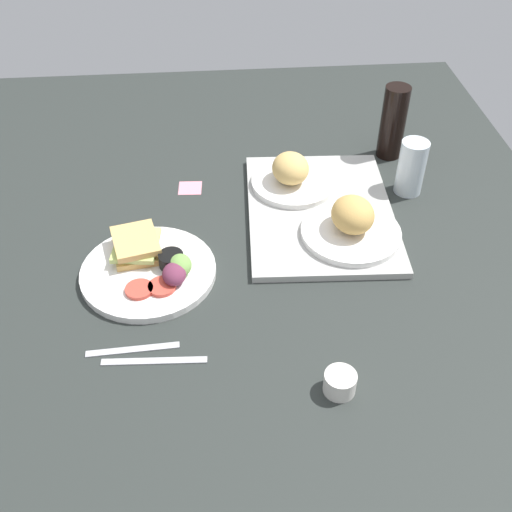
% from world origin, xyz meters
% --- Properties ---
extents(ground_plane, '(1.90, 1.50, 0.03)m').
position_xyz_m(ground_plane, '(0.00, 0.00, -0.01)').
color(ground_plane, '#282D2B').
extents(serving_tray, '(0.47, 0.35, 0.02)m').
position_xyz_m(serving_tray, '(-0.16, 0.19, 0.01)').
color(serving_tray, '#B2B2AD').
rests_on(serving_tray, ground_plane).
extents(bread_plate_near, '(0.20, 0.20, 0.08)m').
position_xyz_m(bread_plate_near, '(-0.26, 0.14, 0.04)').
color(bread_plate_near, white).
rests_on(bread_plate_near, serving_tray).
extents(bread_plate_far, '(0.22, 0.22, 0.09)m').
position_xyz_m(bread_plate_far, '(-0.06, 0.25, 0.05)').
color(bread_plate_far, white).
rests_on(bread_plate_far, serving_tray).
extents(plate_with_salad, '(0.28, 0.28, 0.05)m').
position_xyz_m(plate_with_salad, '(0.01, -0.19, 0.02)').
color(plate_with_salad, white).
rests_on(plate_with_salad, ground_plane).
extents(drinking_glass, '(0.07, 0.07, 0.14)m').
position_xyz_m(drinking_glass, '(-0.23, 0.42, 0.07)').
color(drinking_glass, silver).
rests_on(drinking_glass, ground_plane).
extents(soda_bottle, '(0.06, 0.06, 0.19)m').
position_xyz_m(soda_bottle, '(-0.40, 0.42, 0.10)').
color(soda_bottle, black).
rests_on(soda_bottle, ground_plane).
extents(espresso_cup, '(0.06, 0.06, 0.04)m').
position_xyz_m(espresso_cup, '(0.33, 0.15, 0.02)').
color(espresso_cup, silver).
rests_on(espresso_cup, ground_plane).
extents(fork, '(0.02, 0.17, 0.01)m').
position_xyz_m(fork, '(0.21, -0.21, 0.00)').
color(fork, '#B7B7BC').
rests_on(fork, ground_plane).
extents(knife, '(0.02, 0.19, 0.01)m').
position_xyz_m(knife, '(0.24, -0.17, 0.00)').
color(knife, '#B7B7BC').
rests_on(knife, ground_plane).
extents(sticky_note, '(0.06, 0.06, 0.00)m').
position_xyz_m(sticky_note, '(-0.29, -0.11, 0.00)').
color(sticky_note, pink).
rests_on(sticky_note, ground_plane).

